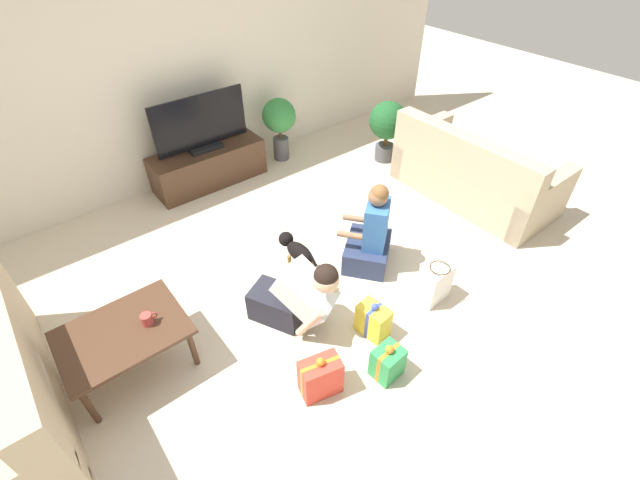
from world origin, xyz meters
The scene contains 16 objects.
ground_plane centered at (0.00, 0.00, 0.00)m, with size 16.00×16.00×0.00m, color beige.
wall_back centered at (0.00, 2.63, 1.30)m, with size 8.40×0.06×2.60m.
sofa_right centered at (2.40, 0.16, 0.31)m, with size 0.89×1.79×0.86m.
coffee_table centered at (-1.50, 0.31, 0.37)m, with size 0.86×0.65×0.42m.
tv_console centered at (0.18, 2.33, 0.23)m, with size 1.34×0.46×0.45m.
tv centered at (0.18, 2.33, 0.74)m, with size 1.11×0.20×0.64m.
potted_plant_back_right centered at (1.20, 2.28, 0.54)m, with size 0.42×0.42×0.81m.
potted_plant_corner_right centered at (2.25, 1.40, 0.50)m, with size 0.47×0.47×0.79m.
person_kneeling centered at (-0.28, -0.12, 0.33)m, with size 0.61×0.78×0.75m.
person_sitting centered at (0.71, 0.07, 0.31)m, with size 0.66×0.63×0.88m.
dog centered at (0.10, 0.42, 0.24)m, with size 0.17×0.52×0.35m.
gift_box_a centered at (-0.05, -0.92, 0.14)m, with size 0.23×0.20×0.33m.
gift_box_b centered at (0.14, -0.57, 0.14)m, with size 0.20×0.28×0.34m.
gift_box_c centered at (-0.52, -0.72, 0.16)m, with size 0.32×0.24×0.38m.
gift_bag_a centered at (0.82, -0.65, 0.19)m, with size 0.28×0.18×0.39m.
mug centered at (-1.32, 0.27, 0.47)m, with size 0.12×0.08×0.09m.
Camera 1 is at (-1.58, -2.04, 2.87)m, focal length 24.00 mm.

